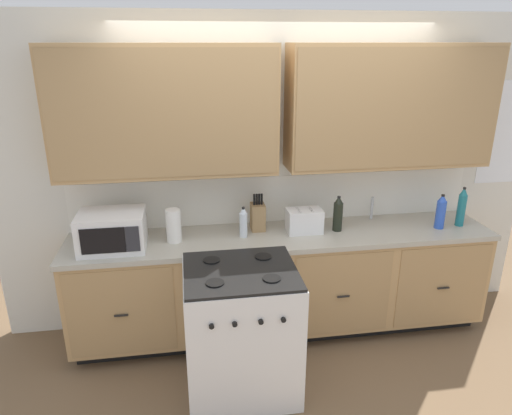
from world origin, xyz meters
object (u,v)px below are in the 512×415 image
object	(u,v)px
bottle_blue	(441,212)
toaster	(304,221)
stove_range	(241,330)
bottle_dark	(338,214)
bottle_clear	(243,222)
paper_towel_roll	(174,226)
knife_block	(258,216)
bottle_teal	(462,207)
microwave	(112,231)

from	to	relation	value
bottle_blue	toaster	bearing A→B (deg)	175.07
stove_range	bottle_dark	size ratio (longest dim) A/B	3.24
bottle_clear	paper_towel_roll	bearing A→B (deg)	-179.41
paper_towel_roll	bottle_blue	size ratio (longest dim) A/B	0.89
knife_block	bottle_blue	distance (m)	1.50
knife_block	bottle_blue	bearing A→B (deg)	-7.76
bottle_clear	bottle_teal	xyz separation A→B (m)	(1.82, -0.05, 0.04)
stove_range	paper_towel_roll	xyz separation A→B (m)	(-0.44, 0.62, 0.56)
knife_block	bottle_clear	bearing A→B (deg)	-136.39
bottle_clear	bottle_blue	xyz separation A→B (m)	(1.62, -0.07, 0.02)
toaster	knife_block	size ratio (longest dim) A/B	0.90
stove_range	bottle_dark	xyz separation A→B (m)	(0.88, 0.64, 0.57)
stove_range	bottle_clear	size ratio (longest dim) A/B	3.83
knife_block	bottle_clear	world-z (taller)	knife_block
paper_towel_roll	bottle_dark	world-z (taller)	bottle_dark
bottle_dark	bottle_clear	distance (m)	0.77
paper_towel_roll	bottle_blue	distance (m)	2.16
knife_block	paper_towel_roll	bearing A→B (deg)	-168.74
bottle_dark	stove_range	bearing A→B (deg)	-143.96
toaster	bottle_clear	size ratio (longest dim) A/B	1.13
bottle_teal	bottle_blue	xyz separation A→B (m)	(-0.20, -0.03, -0.02)
knife_block	bottle_clear	xyz separation A→B (m)	(-0.14, -0.13, 0.01)
toaster	bottle_clear	bearing A→B (deg)	-177.33
microwave	bottle_dark	world-z (taller)	bottle_dark
knife_block	paper_towel_roll	size ratio (longest dim) A/B	1.19
toaster	knife_block	bearing A→B (deg)	163.78
microwave	bottle_clear	bearing A→B (deg)	3.54
stove_range	bottle_teal	size ratio (longest dim) A/B	2.84
microwave	bottle_teal	distance (m)	2.81
stove_range	bottle_teal	world-z (taller)	bottle_teal
microwave	toaster	size ratio (longest dim) A/B	1.71
stove_range	bottle_blue	xyz separation A→B (m)	(1.73, 0.56, 0.57)
stove_range	microwave	distance (m)	1.20
stove_range	paper_towel_roll	world-z (taller)	paper_towel_roll
toaster	bottle_teal	distance (m)	1.33
knife_block	bottle_teal	world-z (taller)	bottle_teal
knife_block	bottle_teal	distance (m)	1.70
stove_range	bottle_teal	distance (m)	2.10
stove_range	toaster	size ratio (longest dim) A/B	3.39
stove_range	bottle_dark	world-z (taller)	bottle_dark
bottle_dark	bottle_clear	world-z (taller)	bottle_dark
bottle_dark	bottle_teal	bearing A→B (deg)	-3.07
bottle_dark	toaster	bearing A→B (deg)	177.00
bottle_dark	knife_block	bearing A→B (deg)	169.35
microwave	toaster	distance (m)	1.49
bottle_teal	knife_block	bearing A→B (deg)	174.04
microwave	knife_block	size ratio (longest dim) A/B	1.55
stove_range	bottle_blue	distance (m)	1.90
paper_towel_roll	stove_range	bearing A→B (deg)	-55.04
knife_block	bottle_blue	xyz separation A→B (m)	(1.49, -0.20, 0.03)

